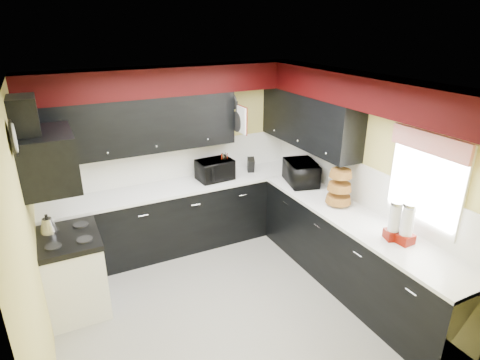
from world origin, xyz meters
The scene contains 35 objects.
ground centered at (0.00, 0.00, 0.00)m, with size 3.60×3.60×0.00m, color gray.
wall_back centered at (0.00, 1.80, 1.25)m, with size 3.60×0.06×2.50m, color #E0C666.
wall_right centered at (1.80, 0.00, 1.25)m, with size 0.06×3.60×2.50m, color #E0C666.
wall_left centered at (-1.80, 0.00, 1.25)m, with size 0.06×3.60×2.50m, color #E0C666.
ceiling centered at (0.00, 0.00, 2.50)m, with size 3.60×3.60×0.06m, color white.
cab_back centered at (0.00, 1.50, 0.45)m, with size 3.60×0.60×0.90m, color black.
cab_right centered at (1.50, -0.30, 0.45)m, with size 0.60×3.00×0.90m, color black.
counter_back centered at (0.00, 1.50, 0.92)m, with size 3.62×0.64×0.04m, color white.
counter_right centered at (1.50, -0.30, 0.92)m, with size 0.64×3.02×0.04m, color white.
splash_back centered at (0.00, 1.79, 1.19)m, with size 3.60×0.02×0.50m, color white.
splash_right centered at (1.79, 0.00, 1.19)m, with size 0.02×3.60×0.50m, color white.
upper_back centered at (-0.50, 1.62, 1.80)m, with size 2.60×0.35×0.70m, color black.
upper_right centered at (1.62, 0.90, 1.80)m, with size 0.35×1.80×0.70m, color black.
soffit_back centered at (0.00, 1.62, 2.33)m, with size 3.60×0.36×0.35m, color black.
soffit_right centered at (1.62, -0.18, 2.33)m, with size 0.36×3.24×0.35m, color black.
stove centered at (-1.50, 0.75, 0.43)m, with size 0.60×0.75×0.86m, color white.
cooktop centered at (-1.50, 0.75, 0.89)m, with size 0.62×0.77×0.06m, color black.
hood centered at (-1.55, 0.75, 1.78)m, with size 0.50×0.78×0.55m, color black.
hood_duct centered at (-1.68, 0.75, 2.20)m, with size 0.24×0.40×0.40m, color black.
window centered at (1.79, -0.90, 1.55)m, with size 0.03×0.86×0.96m, color white, non-canonical shape.
valance centered at (1.73, -0.90, 1.95)m, with size 0.04×0.88×0.20m, color red.
pan_top centered at (0.82, 1.55, 2.00)m, with size 0.03×0.22×0.40m, color black, non-canonical shape.
pan_mid centered at (0.82, 1.42, 1.75)m, with size 0.03×0.28×0.46m, color black, non-canonical shape.
pan_low centered at (0.82, 1.68, 1.72)m, with size 0.03×0.24×0.42m, color black, non-canonical shape.
cut_board centered at (0.83, 1.30, 1.80)m, with size 0.03×0.26×0.35m, color white.
baskets centered at (1.52, 0.05, 1.18)m, with size 0.27×0.27×0.50m, color brown, non-canonical shape.
clock centered at (-1.77, 0.25, 2.15)m, with size 0.03×0.30×0.30m, color black, non-canonical shape.
deco_plate centered at (1.77, -0.35, 2.25)m, with size 0.03×0.24×0.24m, color white, non-canonical shape.
toaster_oven centered at (0.52, 1.49, 1.08)m, with size 0.49×0.40×0.28m, color black.
microwave centered at (1.51, 0.83, 1.09)m, with size 0.55×0.37×0.31m, color black.
utensil_crock centered at (0.65, 1.47, 1.01)m, with size 0.13×0.13×0.14m, color white.
knife_block centered at (1.10, 1.52, 1.05)m, with size 0.10×0.13×0.21m, color black.
kettle centered at (-1.67, 0.93, 1.00)m, with size 0.18×0.18×0.16m, color #A4A3A7, non-canonical shape.
dispenser_a centered at (1.54, -0.96, 1.15)m, with size 0.16×0.16×0.42m, color maroon, non-canonical shape.
dispenser_b centered at (1.49, -0.85, 1.14)m, with size 0.15×0.15×0.39m, color #670E04, non-canonical shape.
Camera 1 is at (-1.52, -3.38, 3.05)m, focal length 30.00 mm.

